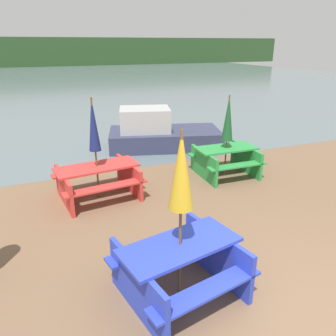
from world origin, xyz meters
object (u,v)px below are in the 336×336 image
object	(u,v)px
picnic_table_blue	(180,264)
umbrella_gold	(181,172)
picnic_table_red	(98,178)
umbrella_navy	(93,126)
boat	(159,133)
umbrella_darkgreen	(228,119)
picnic_table_green	(225,158)

from	to	relation	value
picnic_table_blue	umbrella_gold	world-z (taller)	umbrella_gold
picnic_table_blue	picnic_table_red	distance (m)	3.41
picnic_table_blue	picnic_table_red	xyz separation A→B (m)	(-0.42, 3.38, -0.02)
picnic_table_blue	umbrella_navy	distance (m)	3.59
umbrella_gold	boat	distance (m)	6.85
umbrella_navy	umbrella_darkgreen	bearing A→B (deg)	1.34
umbrella_darkgreen	umbrella_navy	size ratio (longest dim) A/B	0.93
picnic_table_blue	umbrella_darkgreen	size ratio (longest dim) A/B	0.88
picnic_table_blue	umbrella_gold	size ratio (longest dim) A/B	0.79
umbrella_navy	boat	xyz separation A→B (m)	(2.56, 2.99, -1.14)
picnic_table_blue	umbrella_navy	size ratio (longest dim) A/B	0.82
picnic_table_red	umbrella_darkgreen	size ratio (longest dim) A/B	0.92
picnic_table_red	umbrella_gold	size ratio (longest dim) A/B	0.83
picnic_table_blue	picnic_table_green	distance (m)	4.47
picnic_table_blue	boat	size ratio (longest dim) A/B	0.47
picnic_table_red	umbrella_navy	size ratio (longest dim) A/B	0.86
picnic_table_blue	umbrella_gold	distance (m)	1.30
picnic_table_red	boat	bearing A→B (deg)	49.37
picnic_table_blue	umbrella_gold	bearing A→B (deg)	0.00
picnic_table_green	umbrella_navy	bearing A→B (deg)	-178.66
picnic_table_green	umbrella_navy	xyz separation A→B (m)	(-3.25, -0.08, 1.16)
umbrella_darkgreen	umbrella_navy	xyz separation A→B (m)	(-3.25, -0.08, 0.14)
picnic_table_blue	umbrella_gold	xyz separation A→B (m)	(0.00, 0.00, 1.30)
umbrella_darkgreen	picnic_table_red	bearing A→B (deg)	-178.66
picnic_table_red	boat	world-z (taller)	boat
picnic_table_blue	boat	xyz separation A→B (m)	(2.14, 6.37, -0.00)
picnic_table_blue	umbrella_darkgreen	xyz separation A→B (m)	(2.83, 3.46, 1.00)
picnic_table_green	umbrella_gold	size ratio (longest dim) A/B	0.68
picnic_table_red	boat	xyz separation A→B (m)	(2.56, 2.99, 0.01)
umbrella_gold	picnic_table_blue	bearing A→B (deg)	180.00
picnic_table_green	picnic_table_red	bearing A→B (deg)	-178.66
picnic_table_red	umbrella_navy	distance (m)	1.16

